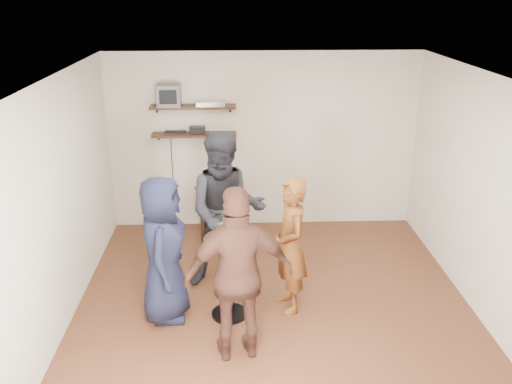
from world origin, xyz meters
TOP-DOWN VIEW (x-y plane):
  - room at (0.00, 0.00)m, footprint 4.58×5.08m
  - shelf_upper at (-1.00, 2.38)m, footprint 1.20×0.25m
  - shelf_lower at (-1.00, 2.38)m, footprint 1.20×0.25m
  - crt_monitor at (-1.32, 2.38)m, footprint 0.32×0.30m
  - dvd_deck at (-0.75, 2.38)m, footprint 0.40×0.24m
  - radio at (-0.95, 2.38)m, footprint 0.22×0.10m
  - power_strip at (-1.27, 2.42)m, footprint 0.30×0.05m
  - side_table at (-0.68, 2.15)m, footprint 0.68×0.68m
  - vase_lilies at (-0.68, 2.15)m, footprint 0.19×0.20m
  - drinks_table at (-0.51, 0.00)m, footprint 0.52×0.52m
  - wine_glass_fl at (-0.59, -0.04)m, footprint 0.06×0.06m
  - wine_glass_fr at (-0.44, -0.02)m, footprint 0.07×0.07m
  - wine_glass_bl at (-0.53, 0.07)m, footprint 0.06×0.06m
  - wine_glass_br at (-0.48, 0.02)m, footprint 0.07×0.07m
  - person_plaid at (0.17, 0.14)m, footprint 0.48×0.63m
  - person_dark at (-0.53, 0.69)m, footprint 0.96×0.76m
  - person_navy at (-1.20, 0.02)m, footprint 0.54×0.81m
  - person_brown at (-0.40, -0.68)m, footprint 1.09×0.59m

SIDE VIEW (x-z plane):
  - side_table at x=-0.68m, z-range 0.22..0.89m
  - drinks_table at x=-0.51m, z-range 0.13..1.08m
  - person_plaid at x=0.17m, z-range 0.00..1.56m
  - person_navy at x=-1.20m, z-range 0.00..1.63m
  - person_brown at x=-0.40m, z-range 0.00..1.77m
  - person_dark at x=-0.53m, z-range 0.00..1.92m
  - vase_lilies at x=-0.68m, z-range 0.49..1.45m
  - wine_glass_bl at x=-0.53m, z-range 0.98..1.17m
  - wine_glass_fl at x=-0.59m, z-range 0.98..1.17m
  - wine_glass_br at x=-0.48m, z-range 0.98..1.20m
  - wine_glass_fr at x=-0.44m, z-range 0.99..1.20m
  - room at x=0.00m, z-range -0.04..2.64m
  - shelf_lower at x=-1.00m, z-range 1.43..1.47m
  - power_strip at x=-1.27m, z-range 1.47..1.50m
  - radio at x=-0.95m, z-range 1.47..1.57m
  - shelf_upper at x=-1.00m, z-range 1.83..1.87m
  - dvd_deck at x=-0.75m, z-range 1.87..1.93m
  - crt_monitor at x=-1.32m, z-range 1.87..2.17m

